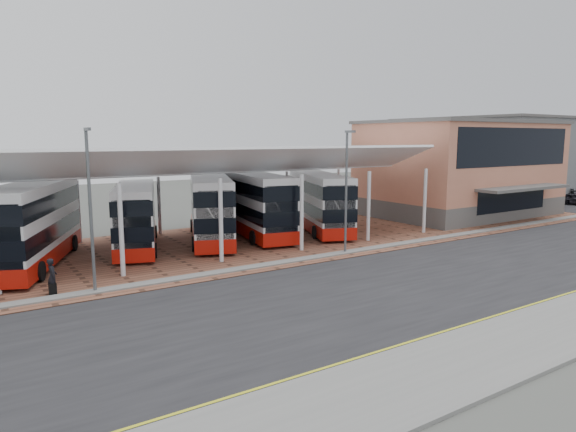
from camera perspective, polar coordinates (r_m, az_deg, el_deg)
name	(u,v)px	position (r m, az deg, el deg)	size (l,w,h in m)	color
ground	(391,279)	(28.58, 11.37, -6.91)	(140.00, 140.00, 0.00)	#454742
road	(405,283)	(27.91, 12.82, -7.32)	(120.00, 14.00, 0.02)	black
forecourt	(290,237)	(39.67, 0.17, -2.33)	(72.00, 16.00, 0.06)	brown
sidewalk	(553,329)	(23.38, 27.36, -11.09)	(120.00, 4.00, 0.14)	slate
north_kerb	(322,256)	(33.10, 3.80, -4.49)	(120.00, 0.80, 0.14)	slate
yellow_line_near	(507,316)	(24.35, 23.20, -10.15)	(120.00, 0.12, 0.01)	gold
yellow_line_far	(501,314)	(24.51, 22.61, -10.00)	(120.00, 0.12, 0.01)	gold
canopy	(185,164)	(36.08, -11.37, 5.64)	(37.00, 11.63, 7.07)	silver
terminal	(460,168)	(54.13, 18.55, 5.10)	(18.40, 14.40, 9.25)	#555350
warehouse	(516,155)	(80.33, 24.01, 6.17)	(30.50, 20.50, 10.25)	slate
lamp_west	(90,206)	(26.52, -21.11, 1.08)	(0.16, 0.90, 8.07)	#565A5E
lamp_east	(346,188)	(33.70, 6.51, 3.10)	(0.16, 0.90, 8.07)	#565A5E
bus_1	(33,225)	(33.88, -26.50, -0.92)	(7.20, 11.96, 4.88)	silver
bus_2	(136,217)	(36.66, -16.55, -0.09)	(5.81, 10.87, 4.39)	silver
bus_3	(210,209)	(38.24, -8.62, 0.79)	(6.77, 11.69, 4.75)	silver
bus_4	(254,204)	(40.09, -3.78, 1.29)	(4.88, 12.05, 4.84)	silver
bus_5	(319,202)	(42.10, 3.50, 1.53)	(6.57, 11.50, 4.67)	silver
pedestrian	(52,276)	(27.51, -24.73, -6.11)	(0.65, 0.43, 1.78)	black
suitcase	(53,289)	(27.49, -24.68, -7.40)	(0.35, 0.25, 0.59)	black
carpark_car_a	(576,199)	(66.88, 29.37, 1.65)	(1.55, 3.85, 1.31)	black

